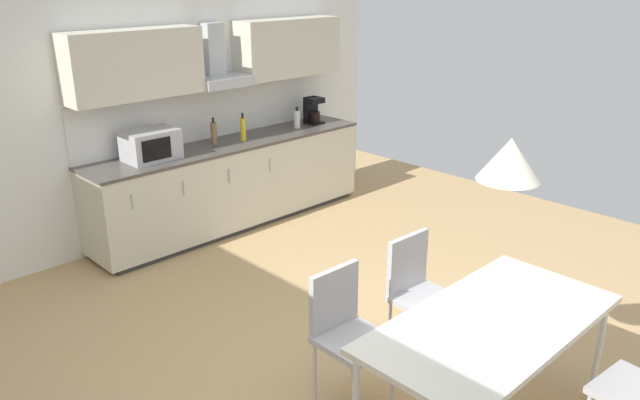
{
  "coord_description": "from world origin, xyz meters",
  "views": [
    {
      "loc": [
        -2.51,
        -2.4,
        2.56
      ],
      "look_at": [
        0.42,
        0.63,
        1.0
      ],
      "focal_mm": 35.0,
      "sensor_mm": 36.0,
      "label": 1
    }
  ],
  "objects_px": {
    "dining_table": "(491,328)",
    "microwave": "(151,145)",
    "bottle_white": "(297,119)",
    "chair_far_right": "(418,285)",
    "chair_far_left": "(345,324)",
    "bottle_brown": "(214,133)",
    "bottle_yellow": "(243,129)",
    "pendant_lamp": "(510,159)",
    "coffee_maker": "(313,110)"
  },
  "relations": [
    {
      "from": "chair_far_right",
      "to": "chair_far_left",
      "type": "bearing_deg",
      "value": 180.0
    },
    {
      "from": "microwave",
      "to": "dining_table",
      "type": "bearing_deg",
      "value": -89.88
    },
    {
      "from": "pendant_lamp",
      "to": "chair_far_right",
      "type": "bearing_deg",
      "value": 65.03
    },
    {
      "from": "microwave",
      "to": "chair_far_right",
      "type": "xyz_separation_m",
      "value": [
        0.37,
        -2.83,
        -0.51
      ]
    },
    {
      "from": "coffee_maker",
      "to": "chair_far_left",
      "type": "height_order",
      "value": "coffee_maker"
    },
    {
      "from": "coffee_maker",
      "to": "bottle_white",
      "type": "relative_size",
      "value": 1.27
    },
    {
      "from": "bottle_yellow",
      "to": "chair_far_left",
      "type": "relative_size",
      "value": 0.33
    },
    {
      "from": "bottle_yellow",
      "to": "bottle_white",
      "type": "bearing_deg",
      "value": 2.22
    },
    {
      "from": "microwave",
      "to": "dining_table",
      "type": "height_order",
      "value": "microwave"
    },
    {
      "from": "bottle_brown",
      "to": "bottle_yellow",
      "type": "bearing_deg",
      "value": -15.93
    },
    {
      "from": "chair_far_right",
      "to": "chair_far_left",
      "type": "height_order",
      "value": "same"
    },
    {
      "from": "dining_table",
      "to": "microwave",
      "type": "bearing_deg",
      "value": 90.12
    },
    {
      "from": "coffee_maker",
      "to": "pendant_lamp",
      "type": "height_order",
      "value": "pendant_lamp"
    },
    {
      "from": "bottle_white",
      "to": "bottle_brown",
      "type": "bearing_deg",
      "value": 177.01
    },
    {
      "from": "bottle_yellow",
      "to": "pendant_lamp",
      "type": "height_order",
      "value": "pendant_lamp"
    },
    {
      "from": "microwave",
      "to": "chair_far_left",
      "type": "height_order",
      "value": "microwave"
    },
    {
      "from": "microwave",
      "to": "chair_far_right",
      "type": "distance_m",
      "value": 2.9
    },
    {
      "from": "bottle_white",
      "to": "dining_table",
      "type": "xyz_separation_m",
      "value": [
        -1.8,
        -3.59,
        -0.3
      ]
    },
    {
      "from": "microwave",
      "to": "bottle_yellow",
      "type": "relative_size",
      "value": 1.65
    },
    {
      "from": "dining_table",
      "to": "pendant_lamp",
      "type": "xyz_separation_m",
      "value": [
        -0.0,
        0.0,
        0.97
      ]
    },
    {
      "from": "bottle_white",
      "to": "pendant_lamp",
      "type": "height_order",
      "value": "pendant_lamp"
    },
    {
      "from": "coffee_maker",
      "to": "chair_far_left",
      "type": "distance_m",
      "value": 3.79
    },
    {
      "from": "bottle_yellow",
      "to": "chair_far_right",
      "type": "relative_size",
      "value": 0.33
    },
    {
      "from": "chair_far_right",
      "to": "pendant_lamp",
      "type": "relative_size",
      "value": 2.72
    },
    {
      "from": "microwave",
      "to": "bottle_brown",
      "type": "relative_size",
      "value": 1.74
    },
    {
      "from": "dining_table",
      "to": "chair_far_right",
      "type": "xyz_separation_m",
      "value": [
        0.36,
        0.78,
        -0.17
      ]
    },
    {
      "from": "bottle_yellow",
      "to": "microwave",
      "type": "bearing_deg",
      "value": 177.4
    },
    {
      "from": "bottle_brown",
      "to": "microwave",
      "type": "bearing_deg",
      "value": -176.88
    },
    {
      "from": "dining_table",
      "to": "chair_far_right",
      "type": "height_order",
      "value": "chair_far_right"
    },
    {
      "from": "chair_far_left",
      "to": "pendant_lamp",
      "type": "bearing_deg",
      "value": -65.31
    },
    {
      "from": "dining_table",
      "to": "bottle_yellow",
      "type": "bearing_deg",
      "value": 73.97
    },
    {
      "from": "chair_far_left",
      "to": "bottle_brown",
      "type": "bearing_deg",
      "value": 69.44
    },
    {
      "from": "bottle_brown",
      "to": "chair_far_left",
      "type": "height_order",
      "value": "bottle_brown"
    },
    {
      "from": "chair_far_left",
      "to": "bottle_yellow",
      "type": "bearing_deg",
      "value": 63.64
    },
    {
      "from": "bottle_brown",
      "to": "coffee_maker",
      "type": "bearing_deg",
      "value": -0.56
    },
    {
      "from": "microwave",
      "to": "chair_far_right",
      "type": "height_order",
      "value": "microwave"
    },
    {
      "from": "coffee_maker",
      "to": "dining_table",
      "type": "height_order",
      "value": "coffee_maker"
    },
    {
      "from": "microwave",
      "to": "bottle_yellow",
      "type": "xyz_separation_m",
      "value": [
        1.03,
        -0.05,
        -0.02
      ]
    },
    {
      "from": "bottle_yellow",
      "to": "pendant_lamp",
      "type": "xyz_separation_m",
      "value": [
        -1.02,
        -3.56,
        0.65
      ]
    },
    {
      "from": "microwave",
      "to": "pendant_lamp",
      "type": "distance_m",
      "value": 3.66
    },
    {
      "from": "microwave",
      "to": "chair_far_right",
      "type": "bearing_deg",
      "value": -82.57
    },
    {
      "from": "bottle_white",
      "to": "dining_table",
      "type": "relative_size",
      "value": 0.15
    },
    {
      "from": "chair_far_right",
      "to": "pendant_lamp",
      "type": "bearing_deg",
      "value": -114.97
    },
    {
      "from": "chair_far_left",
      "to": "bottle_white",
      "type": "bearing_deg",
      "value": 52.57
    },
    {
      "from": "coffee_maker",
      "to": "pendant_lamp",
      "type": "xyz_separation_m",
      "value": [
        -2.08,
        -3.63,
        0.62
      ]
    },
    {
      "from": "bottle_yellow",
      "to": "pendant_lamp",
      "type": "bearing_deg",
      "value": -106.03
    },
    {
      "from": "bottle_yellow",
      "to": "bottle_brown",
      "type": "bearing_deg",
      "value": 164.07
    },
    {
      "from": "bottle_brown",
      "to": "bottle_white",
      "type": "bearing_deg",
      "value": -2.99
    },
    {
      "from": "coffee_maker",
      "to": "bottle_yellow",
      "type": "height_order",
      "value": "coffee_maker"
    },
    {
      "from": "bottle_white",
      "to": "dining_table",
      "type": "height_order",
      "value": "bottle_white"
    }
  ]
}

